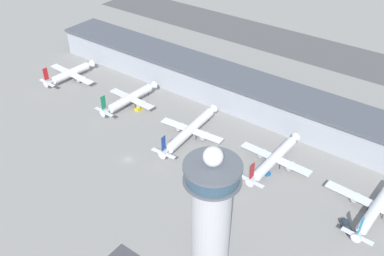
{
  "coord_description": "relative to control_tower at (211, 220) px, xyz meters",
  "views": [
    {
      "loc": [
        113.39,
        -103.39,
        123.22
      ],
      "look_at": [
        14.86,
        28.8,
        7.46
      ],
      "focal_mm": 40.0,
      "sensor_mm": 36.0,
      "label": 1
    }
  ],
  "objects": [
    {
      "name": "ground_plane",
      "position": [
        -64.4,
        28.11,
        -26.41
      ],
      "size": [
        1000.0,
        1000.0,
        0.0
      ],
      "primitive_type": "plane",
      "color": "gray"
    },
    {
      "name": "terminal_building",
      "position": [
        -64.4,
        98.11,
        -17.82
      ],
      "size": [
        218.69,
        25.0,
        16.98
      ],
      "color": "#A3A8B2",
      "rests_on": "ground"
    },
    {
      "name": "runway_strip",
      "position": [
        -64.4,
        188.79,
        -26.41
      ],
      "size": [
        328.04,
        44.0,
        0.01
      ],
      "primitive_type": "cube",
      "color": "#515154",
      "rests_on": "ground"
    },
    {
      "name": "control_tower",
      "position": [
        0.0,
        0.0,
        0.0
      ],
      "size": [
        16.78,
        16.78,
        53.78
      ],
      "color": "#BCBCC1",
      "rests_on": "ground"
    },
    {
      "name": "airplane_gate_alpha",
      "position": [
        -143.9,
        62.69,
        -22.22
      ],
      "size": [
        36.26,
        34.07,
        13.82
      ],
      "color": "white",
      "rests_on": "ground"
    },
    {
      "name": "airplane_gate_bravo",
      "position": [
        -95.02,
        62.49,
        -21.69
      ],
      "size": [
        30.24,
        38.55,
        14.27
      ],
      "color": "silver",
      "rests_on": "ground"
    },
    {
      "name": "airplane_gate_charlie",
      "position": [
        -51.62,
        58.31,
        -21.8
      ],
      "size": [
        33.71,
        46.12,
        14.02
      ],
      "color": "white",
      "rests_on": "ground"
    },
    {
      "name": "airplane_gate_delta",
      "position": [
        -9.14,
        63.39,
        -21.96
      ],
      "size": [
        33.83,
        40.84,
        13.62
      ],
      "color": "silver",
      "rests_on": "ground"
    },
    {
      "name": "airplane_gate_echo",
      "position": [
        36.23,
        60.56,
        -22.05
      ],
      "size": [
        41.93,
        40.25,
        13.23
      ],
      "color": "silver",
      "rests_on": "ground"
    },
    {
      "name": "service_truck_catering",
      "position": [
        -10.04,
        57.34,
        -25.5
      ],
      "size": [
        6.08,
        4.7,
        2.64
      ],
      "color": "black",
      "rests_on": "ground"
    },
    {
      "name": "service_truck_fuel",
      "position": [
        -88.91,
        63.56,
        -25.35
      ],
      "size": [
        3.1,
        7.87,
        3.06
      ],
      "color": "black",
      "rests_on": "ground"
    },
    {
      "name": "service_truck_baggage",
      "position": [
        29.42,
        47.74,
        -25.47
      ],
      "size": [
        6.5,
        6.42,
        2.72
      ],
      "color": "black",
      "rests_on": "ground"
    }
  ]
}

